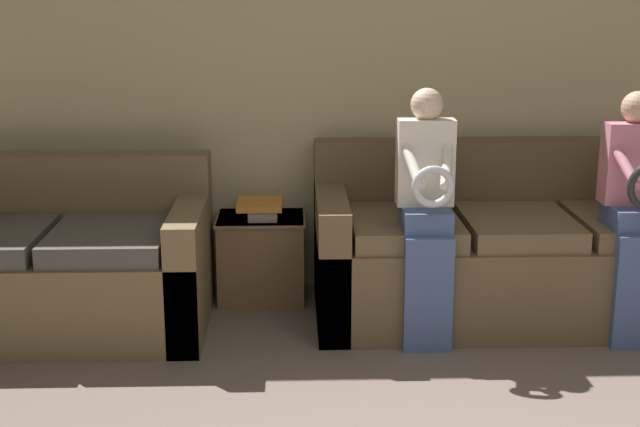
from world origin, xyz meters
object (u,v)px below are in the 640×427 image
(couch_main, at_px, (509,254))
(book_stack, at_px, (261,208))
(side_shelf, at_px, (261,256))
(child_right_seated, at_px, (636,207))
(child_left_seated, at_px, (426,207))
(couch_side, at_px, (58,267))

(couch_main, distance_m, book_stack, 1.40)
(side_shelf, bearing_deg, book_stack, -18.34)
(side_shelf, height_order, book_stack, book_stack)
(child_right_seated, relative_size, side_shelf, 2.49)
(child_right_seated, xyz_separation_m, book_stack, (-1.88, 0.66, -0.15))
(couch_main, height_order, child_left_seated, child_left_seated)
(side_shelf, xyz_separation_m, book_stack, (0.01, -0.00, 0.29))
(couch_side, bearing_deg, child_right_seated, -5.29)
(book_stack, bearing_deg, side_shelf, 161.66)
(couch_main, xyz_separation_m, child_left_seated, (-0.52, -0.39, 0.37))
(couch_main, height_order, side_shelf, couch_main)
(side_shelf, bearing_deg, couch_main, -11.38)
(couch_main, bearing_deg, book_stack, 168.64)
(couch_side, distance_m, child_right_seated, 2.98)
(couch_side, bearing_deg, couch_main, 2.78)
(side_shelf, relative_size, book_stack, 1.67)
(couch_side, height_order, side_shelf, couch_side)
(book_stack, bearing_deg, child_left_seated, -38.25)
(couch_main, distance_m, child_right_seated, 0.74)
(child_right_seated, bearing_deg, couch_main, 143.27)
(child_left_seated, bearing_deg, book_stack, 141.75)
(book_stack, bearing_deg, couch_side, -159.82)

